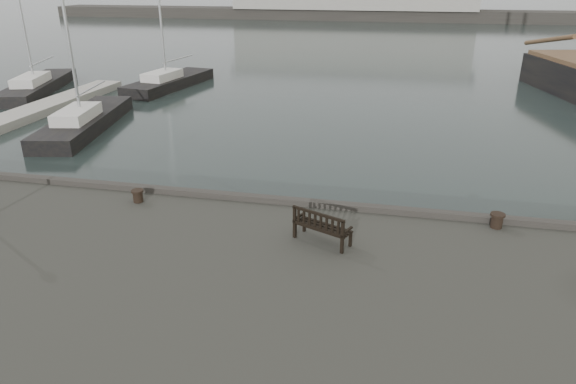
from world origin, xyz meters
name	(u,v)px	position (x,y,z in m)	size (l,w,h in m)	color
ground	(320,249)	(0.00, 0.00, 0.00)	(400.00, 400.00, 0.00)	black
bench	(322,232)	(0.37, -2.37, 1.85)	(1.64, 1.11, 0.89)	black
bollard_left	(138,196)	(-5.57, -0.99, 1.76)	(0.37, 0.37, 0.39)	black
bollard_right	(497,221)	(4.99, -0.50, 1.77)	(0.40, 0.40, 0.42)	black
yacht_b	(39,88)	(-24.30, 19.30, 0.25)	(5.59, 11.26, 14.45)	black
yacht_c	(86,125)	(-15.13, 10.97, 0.24)	(4.26, 10.13, 13.23)	black
yacht_d	(170,85)	(-15.32, 22.79, 0.23)	(3.85, 9.68, 11.86)	black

